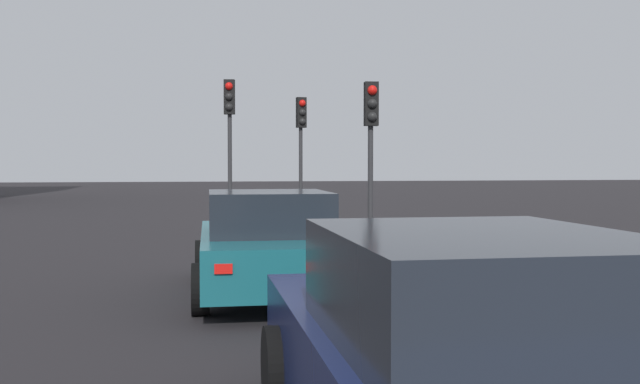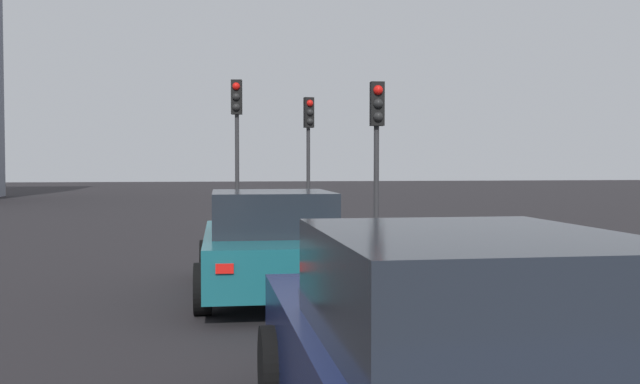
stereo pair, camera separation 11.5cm
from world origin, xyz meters
The scene contains 5 objects.
car_teal_lead centered at (9.68, 0.19, 0.71)m, with size 4.43×2.16×1.47m.
car_navy_second centered at (3.34, -0.21, 0.72)m, with size 4.68×2.03×1.48m.
traffic_light_near_left centered at (20.80, -2.06, 2.77)m, with size 0.33×0.30×3.85m.
traffic_light_near_right centered at (13.96, -2.43, 2.56)m, with size 0.32×0.29×3.54m.
traffic_light_far_left centered at (18.53, 0.20, 2.92)m, with size 0.33×0.31×4.06m.
Camera 2 is at (-0.40, 1.20, 1.83)m, focal length 40.29 mm.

